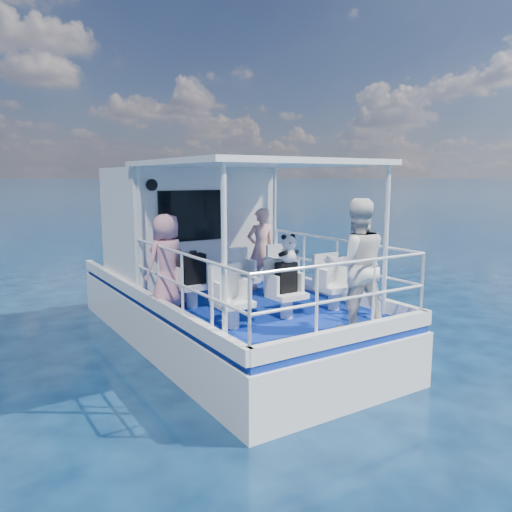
{
  "coord_description": "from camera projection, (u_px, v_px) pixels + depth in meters",
  "views": [
    {
      "loc": [
        -4.13,
        -6.82,
        2.93
      ],
      "look_at": [
        -0.09,
        -0.4,
        1.73
      ],
      "focal_mm": 35.0,
      "sensor_mm": 36.0,
      "label": 1
    }
  ],
  "objects": [
    {
      "name": "backpack_port",
      "position": [
        193.0,
        269.0,
        7.78
      ],
      "size": [
        0.36,
        0.2,
        0.47
      ],
      "primitive_type": "cube",
      "color": "black",
      "rests_on": "seat_port_fwd"
    },
    {
      "name": "passenger_stbd_fwd",
      "position": [
        261.0,
        249.0,
        9.08
      ],
      "size": [
        0.58,
        0.41,
        1.48
      ],
      "primitive_type": "imported",
      "rotation": [
        0.0,
        0.0,
        3.03
      ],
      "color": "#F2AA9C",
      "rests_on": "deck"
    },
    {
      "name": "seat_port_aft",
      "position": [
        233.0,
        314.0,
        6.77
      ],
      "size": [
        0.48,
        0.46,
        0.38
      ],
      "primitive_type": "cube",
      "color": "white",
      "rests_on": "deck"
    },
    {
      "name": "cabin",
      "position": [
        187.0,
        224.0,
        9.94
      ],
      "size": [
        2.85,
        2.0,
        2.2
      ],
      "primitive_type": "cube",
      "color": "white",
      "rests_on": "deck"
    },
    {
      "name": "seat_stbd_fwd",
      "position": [
        285.0,
        282.0,
        8.8
      ],
      "size": [
        0.48,
        0.46,
        0.38
      ],
      "primitive_type": "cube",
      "color": "white",
      "rests_on": "deck"
    },
    {
      "name": "hull",
      "position": [
        219.0,
        338.0,
        9.17
      ],
      "size": [
        3.0,
        7.0,
        1.6
      ],
      "primitive_type": "cube",
      "color": "white",
      "rests_on": "ground"
    },
    {
      "name": "panda",
      "position": [
        288.0,
        249.0,
        7.1
      ],
      "size": [
        0.26,
        0.22,
        0.41
      ],
      "primitive_type": null,
      "color": "silver",
      "rests_on": "backpack_center"
    },
    {
      "name": "seat_port_fwd",
      "position": [
        192.0,
        295.0,
        7.85
      ],
      "size": [
        0.48,
        0.46,
        0.38
      ],
      "primitive_type": "cube",
      "color": "white",
      "rests_on": "deck"
    },
    {
      "name": "canopy_posts",
      "position": [
        255.0,
        237.0,
        7.81
      ],
      "size": [
        2.77,
        2.97,
        2.2
      ],
      "color": "white",
      "rests_on": "deck"
    },
    {
      "name": "deck",
      "position": [
        219.0,
        293.0,
        9.03
      ],
      "size": [
        2.9,
        6.9,
        0.1
      ],
      "primitive_type": "cube",
      "color": "navy",
      "rests_on": "hull"
    },
    {
      "name": "seat_center_aft",
      "position": [
        287.0,
        305.0,
        7.24
      ],
      "size": [
        0.48,
        0.46,
        0.38
      ],
      "primitive_type": "cube",
      "color": "white",
      "rests_on": "deck"
    },
    {
      "name": "compact_camera",
      "position": [
        193.0,
        252.0,
        7.73
      ],
      "size": [
        0.09,
        0.06,
        0.06
      ],
      "primitive_type": "cube",
      "color": "black",
      "rests_on": "backpack_port"
    },
    {
      "name": "passenger_port_fwd",
      "position": [
        167.0,
        262.0,
        7.7
      ],
      "size": [
        0.65,
        0.54,
        1.48
      ],
      "primitive_type": "imported",
      "rotation": [
        0.0,
        0.0,
        3.45
      ],
      "color": "pink",
      "rests_on": "deck"
    },
    {
      "name": "canopy",
      "position": [
        254.0,
        163.0,
        7.67
      ],
      "size": [
        3.0,
        3.2,
        0.08
      ],
      "primitive_type": "cube",
      "color": "white",
      "rests_on": "cabin"
    },
    {
      "name": "railings",
      "position": [
        267.0,
        278.0,
        7.63
      ],
      "size": [
        2.84,
        3.59,
        1.0
      ],
      "primitive_type": null,
      "color": "white",
      "rests_on": "deck"
    },
    {
      "name": "backpack_center",
      "position": [
        286.0,
        277.0,
        7.19
      ],
      "size": [
        0.29,
        0.16,
        0.44
      ],
      "primitive_type": "cube",
      "color": "black",
      "rests_on": "seat_center_aft"
    },
    {
      "name": "ground",
      "position": [
        248.0,
        354.0,
        8.33
      ],
      "size": [
        2000.0,
        2000.0,
        0.0
      ],
      "primitive_type": "plane",
      "color": "#061831",
      "rests_on": "ground"
    },
    {
      "name": "passenger_stbd_aft",
      "position": [
        356.0,
        265.0,
        6.58
      ],
      "size": [
        1.05,
        0.96,
        1.76
      ],
      "primitive_type": "imported",
      "rotation": [
        0.0,
        0.0,
        2.71
      ],
      "color": "white",
      "rests_on": "deck"
    },
    {
      "name": "seat_center_fwd",
      "position": [
        241.0,
        288.0,
        8.33
      ],
      "size": [
        0.48,
        0.46,
        0.38
      ],
      "primitive_type": "cube",
      "color": "white",
      "rests_on": "deck"
    },
    {
      "name": "seat_stbd_aft",
      "position": [
        334.0,
        297.0,
        7.72
      ],
      "size": [
        0.48,
        0.46,
        0.38
      ],
      "primitive_type": "cube",
      "color": "white",
      "rests_on": "deck"
    }
  ]
}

